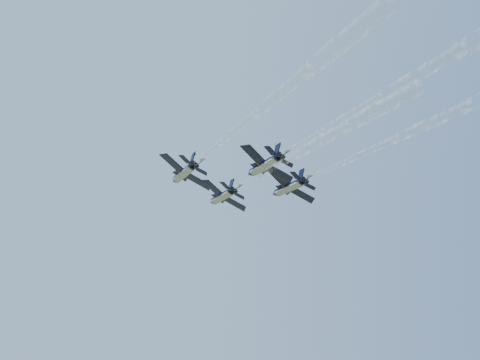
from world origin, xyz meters
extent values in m
cylinder|color=black|center=(1.47, 14.26, 92.61)|extent=(4.62, 12.42, 2.14)
cone|color=black|center=(-0.04, 21.42, 92.61)|extent=(2.59, 2.79, 2.14)
ellipsoid|color=black|center=(1.07, 17.38, 93.05)|extent=(1.59, 2.41, 1.10)
cube|color=gray|center=(1.18, 14.20, 92.08)|extent=(3.65, 11.04, 1.04)
cube|color=black|center=(-1.09, 12.96, 94.07)|extent=(5.59, 4.93, 2.77)
cube|color=#E9A30C|center=(-1.37, 14.51, 94.15)|extent=(4.17, 2.59, 2.73)
cube|color=black|center=(4.26, 14.09, 90.99)|extent=(5.03, 3.44, 2.77)
cube|color=#E9A30C|center=(3.98, 15.64, 91.07)|extent=(4.63, 0.81, 2.73)
cube|color=black|center=(1.03, 8.19, 93.56)|extent=(2.61, 2.43, 1.29)
cube|color=black|center=(4.33, 8.89, 91.66)|extent=(2.38, 1.83, 1.29)
cube|color=black|center=(2.50, 9.16, 94.12)|extent=(1.03, 2.11, 2.38)
cube|color=black|center=(3.83, 9.45, 93.35)|extent=(2.25, 2.37, 1.73)
cylinder|color=black|center=(2.41, 7.83, 92.73)|extent=(1.58, 1.37, 1.38)
cylinder|color=black|center=(3.12, 7.98, 92.32)|extent=(1.58, 1.37, 1.38)
cylinder|color=black|center=(-8.57, 1.24, 92.61)|extent=(4.62, 12.42, 2.14)
cone|color=black|center=(-10.08, 8.41, 92.61)|extent=(2.59, 2.79, 2.14)
ellipsoid|color=black|center=(-8.98, 4.37, 93.05)|extent=(1.59, 2.41, 1.10)
cube|color=gray|center=(-8.86, 1.18, 92.08)|extent=(3.65, 11.04, 1.04)
cube|color=black|center=(-11.14, -0.05, 94.07)|extent=(5.59, 4.93, 2.77)
cube|color=#E9A30C|center=(-11.42, 1.49, 94.15)|extent=(4.17, 2.59, 2.73)
cube|color=black|center=(-5.79, 1.08, 90.99)|extent=(5.03, 3.44, 2.77)
cube|color=#E9A30C|center=(-6.07, 2.62, 91.07)|extent=(4.63, 0.81, 2.73)
cube|color=black|center=(-9.02, -4.82, 93.56)|extent=(2.61, 2.43, 1.29)
cube|color=black|center=(-5.71, -4.12, 91.66)|extent=(2.38, 1.83, 1.29)
cube|color=black|center=(-7.55, -3.85, 94.12)|extent=(1.03, 2.11, 2.38)
cube|color=black|center=(-6.21, -3.57, 93.35)|extent=(2.25, 2.37, 1.73)
cylinder|color=black|center=(-7.63, -5.19, 92.73)|extent=(1.58, 1.37, 1.38)
cylinder|color=black|center=(-6.92, -5.04, 92.32)|extent=(1.58, 1.37, 1.38)
cylinder|color=black|center=(14.40, 5.34, 92.61)|extent=(4.62, 12.42, 2.14)
cone|color=black|center=(12.89, 12.50, 92.61)|extent=(2.59, 2.79, 2.14)
ellipsoid|color=black|center=(14.00, 8.46, 93.05)|extent=(1.59, 2.41, 1.10)
cube|color=gray|center=(14.11, 5.28, 92.08)|extent=(3.65, 11.04, 1.04)
cube|color=black|center=(11.83, 4.04, 94.07)|extent=(5.59, 4.93, 2.77)
cube|color=#E9A30C|center=(11.55, 5.59, 94.15)|extent=(4.17, 2.59, 2.73)
cube|color=black|center=(17.18, 5.17, 90.99)|extent=(5.03, 3.44, 2.77)
cube|color=#E9A30C|center=(16.90, 6.71, 91.07)|extent=(4.63, 0.81, 2.73)
cube|color=black|center=(13.95, -0.73, 93.56)|extent=(2.61, 2.43, 1.29)
cube|color=black|center=(17.26, -0.03, 91.66)|extent=(2.38, 1.83, 1.29)
cube|color=black|center=(15.43, 0.24, 94.12)|extent=(1.03, 2.11, 2.38)
cube|color=black|center=(16.76, 0.52, 93.35)|extent=(2.25, 2.37, 1.73)
cylinder|color=black|center=(15.34, -1.10, 92.73)|extent=(1.58, 1.37, 1.38)
cylinder|color=black|center=(16.05, -0.95, 92.32)|extent=(1.58, 1.37, 1.38)
cylinder|color=black|center=(6.10, -6.11, 92.61)|extent=(4.62, 12.42, 2.14)
cone|color=black|center=(4.59, 1.05, 92.61)|extent=(2.59, 2.79, 2.14)
ellipsoid|color=black|center=(5.70, -2.99, 93.05)|extent=(1.59, 2.41, 1.10)
cube|color=gray|center=(5.81, -6.17, 92.08)|extent=(3.65, 11.04, 1.04)
cube|color=black|center=(3.54, -7.41, 94.07)|extent=(5.59, 4.93, 2.77)
cube|color=#E9A30C|center=(3.26, -5.86, 94.15)|extent=(4.17, 2.59, 2.73)
cube|color=black|center=(8.89, -6.28, 90.99)|extent=(5.03, 3.44, 2.77)
cube|color=#E9A30C|center=(8.61, -4.73, 91.07)|extent=(4.63, 0.81, 2.73)
cube|color=black|center=(5.66, -12.18, 93.56)|extent=(2.61, 2.43, 1.29)
cube|color=black|center=(8.96, -11.48, 91.66)|extent=(2.38, 1.83, 1.29)
cube|color=black|center=(7.13, -11.21, 94.12)|extent=(1.03, 2.11, 2.38)
cube|color=black|center=(8.46, -10.92, 93.35)|extent=(2.25, 2.37, 1.73)
cylinder|color=black|center=(7.04, -12.55, 92.73)|extent=(1.58, 1.37, 1.38)
cylinder|color=black|center=(7.75, -12.40, 92.32)|extent=(1.58, 1.37, 1.38)
cylinder|color=white|center=(4.35, 0.62, 92.61)|extent=(4.27, 15.22, 1.13)
cylinder|color=white|center=(7.33, -13.52, 92.61)|extent=(4.69, 15.31, 1.56)
cylinder|color=white|center=(10.32, -27.65, 92.61)|extent=(5.18, 15.41, 2.06)
cylinder|color=white|center=(13.30, -41.79, 92.61)|extent=(5.75, 15.53, 2.64)
cylinder|color=white|center=(-5.69, -12.40, 92.61)|extent=(4.27, 15.22, 1.13)
cylinder|color=white|center=(-2.71, -26.53, 92.61)|extent=(4.69, 15.31, 1.56)
cylinder|color=white|center=(0.27, -40.67, 92.61)|extent=(5.18, 15.41, 2.06)
cylinder|color=white|center=(17.28, -8.31, 92.61)|extent=(4.27, 15.22, 1.13)
cylinder|color=white|center=(20.26, -22.44, 92.61)|extent=(4.69, 15.31, 1.56)
cylinder|color=white|center=(23.25, -36.58, 92.61)|extent=(5.18, 15.41, 2.06)
cylinder|color=white|center=(8.98, -19.75, 92.61)|extent=(4.27, 15.22, 1.13)
cylinder|color=white|center=(11.96, -33.89, 92.61)|extent=(4.69, 15.31, 1.56)
cylinder|color=white|center=(14.95, -48.03, 92.61)|extent=(5.18, 15.41, 2.06)
camera|label=1|loc=(-17.99, -98.08, 54.93)|focal=40.00mm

